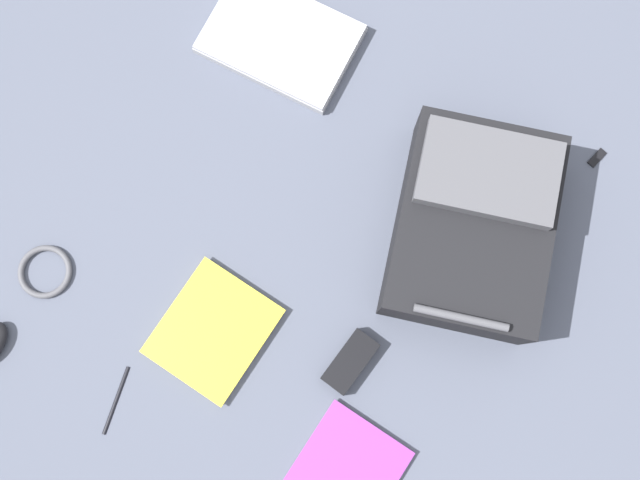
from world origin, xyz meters
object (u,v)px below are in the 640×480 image
object	(u,v)px
book_comic	(345,473)
pen_black	(116,400)
cable_coil	(45,272)
usb_stick	(597,158)
power_brick	(350,362)
backpack	(473,224)
laptop	(280,39)
book_blue	(213,331)

from	to	relation	value
book_comic	pen_black	xyz separation A→B (m)	(0.49, 0.08, -0.00)
cable_coil	usb_stick	world-z (taller)	cable_coil
usb_stick	pen_black	bearing A→B (deg)	53.07
power_brick	pen_black	distance (m)	0.49
backpack	cable_coil	xyz separation A→B (m)	(0.77, 0.48, -0.07)
backpack	laptop	bearing A→B (deg)	-21.01
book_blue	power_brick	distance (m)	0.29
book_blue	cable_coil	size ratio (longest dim) A/B	2.26
pen_black	usb_stick	bearing A→B (deg)	-126.93
book_comic	usb_stick	bearing A→B (deg)	-103.75
book_comic	book_blue	size ratio (longest dim) A/B	0.94
book_blue	power_brick	world-z (taller)	power_brick
backpack	book_blue	world-z (taller)	backpack
laptop	usb_stick	size ratio (longest dim) A/B	7.23
backpack	laptop	world-z (taller)	backpack
laptop	power_brick	world-z (taller)	power_brick
backpack	laptop	xyz separation A→B (m)	(0.56, -0.21, -0.06)
laptop	book_comic	bearing A→B (deg)	124.70
laptop	power_brick	xyz separation A→B (m)	(-0.45, 0.58, 0.00)
book_blue	backpack	bearing A→B (deg)	-131.88
power_brick	pen_black	world-z (taller)	power_brick
power_brick	usb_stick	size ratio (longest dim) A/B	2.80
power_brick	book_blue	bearing A→B (deg)	13.66
pen_black	power_brick	bearing A→B (deg)	-144.53
cable_coil	pen_black	size ratio (longest dim) A/B	0.81
laptop	book_blue	world-z (taller)	laptop
laptop	cable_coil	bearing A→B (deg)	72.90
backpack	book_comic	xyz separation A→B (m)	(0.01, 0.57, -0.07)
backpack	book_comic	distance (m)	0.57
backpack	laptop	size ratio (longest dim) A/B	1.45
book_blue	usb_stick	bearing A→B (deg)	-129.26
book_blue	cable_coil	bearing A→B (deg)	7.13
book_blue	power_brick	xyz separation A→B (m)	(-0.28, -0.07, 0.01)
book_comic	power_brick	bearing A→B (deg)	-66.90
book_blue	usb_stick	xyz separation A→B (m)	(-0.58, -0.71, -0.01)
backpack	cable_coil	size ratio (longest dim) A/B	4.14
power_brick	pen_black	size ratio (longest dim) A/B	0.90
cable_coil	pen_black	world-z (taller)	cable_coil
book_comic	usb_stick	size ratio (longest dim) A/B	5.38
usb_stick	laptop	bearing A→B (deg)	4.91
laptop	usb_stick	bearing A→B (deg)	-175.09
laptop	book_blue	bearing A→B (deg)	104.64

